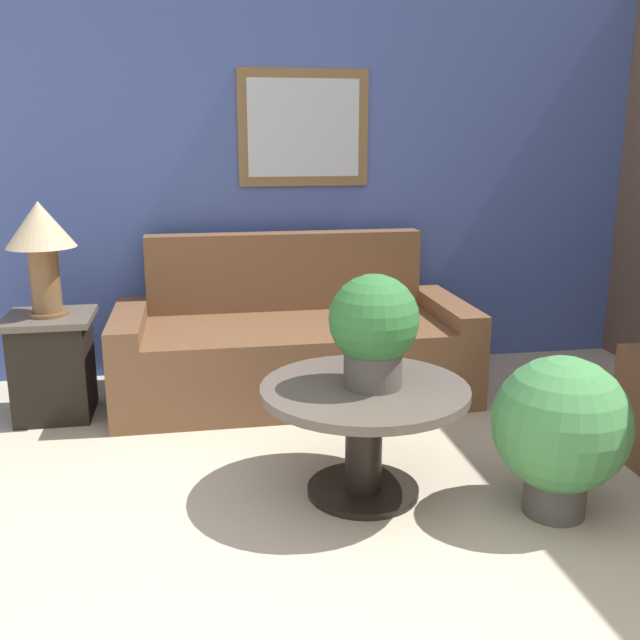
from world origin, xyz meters
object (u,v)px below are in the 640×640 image
side_table (53,365)px  potted_plant_on_table (374,327)px  table_lamp (41,238)px  couch_main (293,346)px  potted_plant_floor (560,428)px  coffee_table (364,416)px

side_table → potted_plant_on_table: potted_plant_on_table is taller
table_lamp → side_table: bearing=-90.0°
couch_main → side_table: 1.37m
side_table → potted_plant_floor: bearing=-33.8°
coffee_table → table_lamp: bearing=141.4°
couch_main → potted_plant_floor: couch_main is taller
couch_main → potted_plant_on_table: (0.16, -1.33, 0.46)m
couch_main → potted_plant_floor: 1.84m
coffee_table → table_lamp: size_ratio=1.45×
table_lamp → couch_main: bearing=5.6°
side_table → potted_plant_floor: size_ratio=0.86×
table_lamp → coffee_table: bearing=-38.6°
couch_main → side_table: (-1.36, -0.13, -0.00)m
table_lamp → potted_plant_floor: (2.23, -1.49, -0.62)m
potted_plant_on_table → couch_main: bearing=96.8°
coffee_table → potted_plant_on_table: potted_plant_on_table is taller
coffee_table → potted_plant_floor: size_ratio=1.32×
coffee_table → side_table: 1.90m
table_lamp → potted_plant_on_table: size_ratio=1.28×
coffee_table → potted_plant_on_table: 0.40m
couch_main → potted_plant_floor: bearing=-61.9°
coffee_table → side_table: side_table is taller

